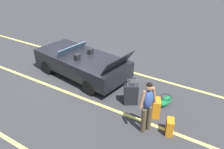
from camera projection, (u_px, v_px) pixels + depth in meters
name	position (u px, v px, depth m)	size (l,w,h in m)	color
ground_plane	(82.00, 75.00, 9.56)	(80.00, 80.00, 0.00)	#333335
lot_line_near	(100.00, 63.00, 10.57)	(18.00, 0.12, 0.01)	#EAE066
lot_line_mid	(61.00, 90.00, 8.56)	(18.00, 0.12, 0.01)	#EAE066
convertible_car	(78.00, 62.00, 9.38)	(4.42, 2.33, 1.49)	black
suitcase_large_black	(131.00, 94.00, 7.64)	(0.56, 0.49, 1.06)	black
suitcase_medium_bright	(156.00, 108.00, 7.08)	(0.39, 0.46, 0.62)	orange
suitcase_small_carryon	(170.00, 127.00, 6.40)	(0.30, 0.39, 0.50)	orange
duffel_bag	(165.00, 101.00, 7.66)	(0.45, 0.69, 0.34)	#19723F
traveler_person	(148.00, 105.00, 6.19)	(0.36, 0.58, 1.65)	#4C3F2D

